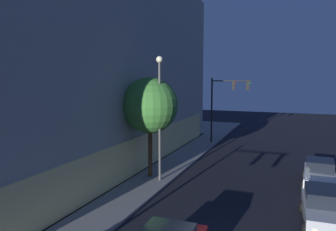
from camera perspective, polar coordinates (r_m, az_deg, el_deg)
The scene contains 6 objects.
modern_building at distance 32.23m, azimuth -24.38°, elevation 9.69°, with size 33.71×25.01×18.46m.
traffic_light_far_corner at distance 35.22m, azimuth 10.10°, elevation 3.26°, with size 0.63×4.23×6.96m.
street_lamp_sidewalk at distance 21.66m, azimuth -1.49°, elevation 2.03°, with size 0.44×0.44×8.37m.
sidewalk_tree at distance 22.62m, azimuth -3.19°, elevation 1.76°, with size 3.92×3.92×7.02m.
car_silver at distance 17.93m, azimuth 25.48°, elevation -14.39°, with size 4.38×2.03×1.73m.
car_white at distance 23.82m, azimuth 25.02°, elevation -9.22°, with size 4.57×2.28×1.72m.
Camera 1 is at (-10.85, -2.12, 7.08)m, focal length 34.75 mm.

